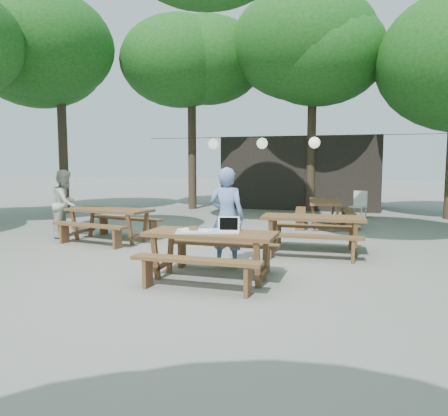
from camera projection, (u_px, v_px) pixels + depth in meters
name	position (u px, v px, depth m)	size (l,w,h in m)	color
ground	(203.00, 261.00, 8.02)	(80.00, 80.00, 0.00)	slate
pavilion	(302.00, 172.00, 17.71)	(6.00, 3.00, 2.80)	black
main_picnic_table	(211.00, 255.00, 6.72)	(2.00, 1.58, 0.75)	brown
picnic_table_nw	(110.00, 224.00, 10.06)	(2.12, 1.85, 0.75)	brown
picnic_table_ne	(313.00, 234.00, 8.69)	(2.04, 1.67, 0.75)	brown
picnic_table_far_e	(324.00, 213.00, 12.22)	(1.78, 2.08, 0.75)	brown
woman	(227.00, 217.00, 7.55)	(0.63, 0.41, 1.73)	#6C89C5
second_person	(66.00, 203.00, 10.59)	(0.79, 0.62, 1.64)	beige
plastic_chair	(358.00, 211.00, 13.94)	(0.57, 0.57, 0.90)	silver
laptop	(229.00, 228.00, 6.64)	(0.38, 0.33, 0.24)	white
tabletop_clutter	(196.00, 230.00, 6.76)	(0.79, 0.72, 0.08)	#3A91C8
paper_lanterns	(263.00, 143.00, 13.53)	(9.00, 0.34, 0.38)	black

